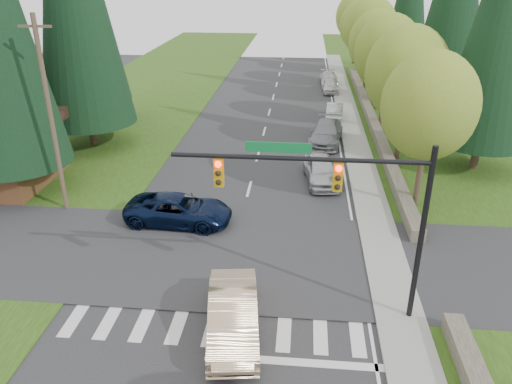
# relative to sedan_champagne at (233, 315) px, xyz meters

# --- Properties ---
(grass_east) EXTENTS (14.00, 110.00, 0.06)m
(grass_east) POSITION_rel_sedan_champagne_xyz_m (12.20, 17.00, -0.78)
(grass_east) COLOR #254111
(grass_east) RESTS_ON ground
(grass_west) EXTENTS (14.00, 110.00, 0.06)m
(grass_west) POSITION_rel_sedan_champagne_xyz_m (-13.80, 17.00, -0.78)
(grass_west) COLOR #254111
(grass_west) RESTS_ON ground
(cross_street) EXTENTS (120.00, 8.00, 0.10)m
(cross_street) POSITION_rel_sedan_champagne_xyz_m (-0.80, 5.00, -0.81)
(cross_street) COLOR #28282B
(cross_street) RESTS_ON ground
(sidewalk_east) EXTENTS (1.80, 80.00, 0.13)m
(sidewalk_east) POSITION_rel_sedan_champagne_xyz_m (6.10, 19.00, -0.74)
(sidewalk_east) COLOR gray
(sidewalk_east) RESTS_ON ground
(curb_east) EXTENTS (0.20, 80.00, 0.13)m
(curb_east) POSITION_rel_sedan_champagne_xyz_m (5.25, 19.00, -0.74)
(curb_east) COLOR gray
(curb_east) RESTS_ON ground
(stone_wall_north) EXTENTS (0.70, 40.00, 0.70)m
(stone_wall_north) POSITION_rel_sedan_champagne_xyz_m (7.80, 27.00, -0.46)
(stone_wall_north) COLOR #4C4438
(stone_wall_north) RESTS_ON ground
(traffic_signal) EXTENTS (8.70, 0.37, 6.80)m
(traffic_signal) POSITION_rel_sedan_champagne_xyz_m (3.57, 1.50, 4.18)
(traffic_signal) COLOR black
(traffic_signal) RESTS_ON ground
(utility_pole) EXTENTS (1.60, 0.24, 10.00)m
(utility_pole) POSITION_rel_sedan_champagne_xyz_m (-10.30, 9.00, 4.33)
(utility_pole) COLOR #473828
(utility_pole) RESTS_ON ground
(decid_tree_0) EXTENTS (4.80, 4.80, 8.37)m
(decid_tree_0) POSITION_rel_sedan_champagne_xyz_m (8.40, 11.00, 4.79)
(decid_tree_0) COLOR #38281C
(decid_tree_0) RESTS_ON ground
(decid_tree_1) EXTENTS (5.20, 5.20, 8.80)m
(decid_tree_1) POSITION_rel_sedan_champagne_xyz_m (8.50, 18.00, 4.99)
(decid_tree_1) COLOR #38281C
(decid_tree_1) RESTS_ON ground
(decid_tree_2) EXTENTS (5.00, 5.00, 8.82)m
(decid_tree_2) POSITION_rel_sedan_champagne_xyz_m (8.30, 25.00, 5.12)
(decid_tree_2) COLOR #38281C
(decid_tree_2) RESTS_ON ground
(decid_tree_3) EXTENTS (5.00, 5.00, 8.55)m
(decid_tree_3) POSITION_rel_sedan_champagne_xyz_m (8.40, 32.00, 4.86)
(decid_tree_3) COLOR #38281C
(decid_tree_3) RESTS_ON ground
(decid_tree_4) EXTENTS (5.40, 5.40, 9.18)m
(decid_tree_4) POSITION_rel_sedan_champagne_xyz_m (8.50, 39.00, 5.25)
(decid_tree_4) COLOR #38281C
(decid_tree_4) RESTS_ON ground
(decid_tree_5) EXTENTS (4.80, 4.80, 8.30)m
(decid_tree_5) POSITION_rel_sedan_champagne_xyz_m (8.30, 46.00, 4.72)
(decid_tree_5) COLOR #38281C
(decid_tree_5) RESTS_ON ground
(decid_tree_6) EXTENTS (5.20, 5.20, 8.86)m
(decid_tree_6) POSITION_rel_sedan_champagne_xyz_m (8.40, 53.00, 5.05)
(decid_tree_6) COLOR #38281C
(decid_tree_6) RESTS_ON ground
(conifer_e_a) EXTENTS (5.44, 5.44, 17.80)m
(conifer_e_a) POSITION_rel_sedan_champagne_xyz_m (13.20, 17.00, 8.98)
(conifer_e_a) COLOR #38281C
(conifer_e_a) RESTS_ON ground
(sedan_champagne) EXTENTS (2.36, 5.10, 1.62)m
(sedan_champagne) POSITION_rel_sedan_champagne_xyz_m (0.00, 0.00, 0.00)
(sedan_champagne) COLOR #D3B18D
(sedan_champagne) RESTS_ON ground
(suv_navy) EXTENTS (5.48, 2.78, 1.48)m
(suv_navy) POSITION_rel_sedan_champagne_xyz_m (-3.86, 8.00, -0.07)
(suv_navy) COLOR black
(suv_navy) RESTS_ON ground
(parked_car_a) EXTENTS (2.43, 4.81, 1.57)m
(parked_car_a) POSITION_rel_sedan_champagne_xyz_m (3.40, 13.92, -0.02)
(parked_car_a) COLOR silver
(parked_car_a) RESTS_ON ground
(parked_car_b) EXTENTS (2.84, 5.53, 1.54)m
(parked_car_b) POSITION_rel_sedan_champagne_xyz_m (3.91, 21.15, -0.04)
(parked_car_b) COLOR gray
(parked_car_b) RESTS_ON ground
(parked_car_c) EXTENTS (1.65, 3.95, 1.27)m
(parked_car_c) POSITION_rel_sedan_champagne_xyz_m (4.80, 27.25, -0.17)
(parked_car_c) COLOR #ADAEB2
(parked_car_c) RESTS_ON ground
(parked_car_d) EXTENTS (1.67, 3.86, 1.30)m
(parked_car_d) POSITION_rel_sedan_champagne_xyz_m (4.80, 36.94, -0.16)
(parked_car_d) COLOR silver
(parked_car_d) RESTS_ON ground
(parked_car_e) EXTENTS (1.92, 4.53, 1.30)m
(parked_car_e) POSITION_rel_sedan_champagne_xyz_m (4.80, 40.42, -0.16)
(parked_car_e) COLOR #B4B4B9
(parked_car_e) RESTS_ON ground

